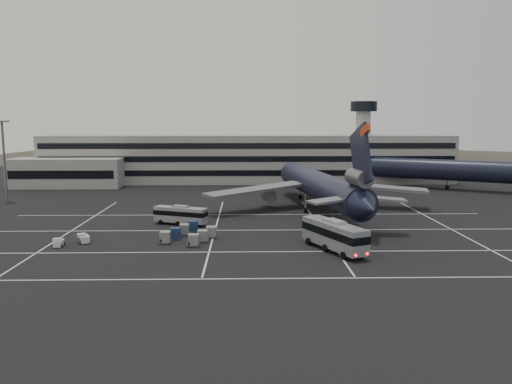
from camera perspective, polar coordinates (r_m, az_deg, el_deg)
The scene contains 12 objects.
ground at distance 80.09m, azimuth -0.57°, elevation -5.01°, with size 260.00×260.00×0.00m, color black.
lane_markings at distance 80.81m, azimuth 0.10°, elevation -4.88°, with size 90.00×55.62×0.01m.
terminal at distance 149.57m, azimuth -2.04°, elevation 3.81°, with size 125.00×26.00×24.00m.
hills at distance 250.54m, azimuth 3.08°, elevation 1.19°, with size 352.00×180.00×44.00m.
lightpole_left at distance 125.43m, azimuth -26.88°, elevation 4.34°, with size 2.40×2.40×18.28m.
trijet_main at distance 101.45m, azimuth 7.26°, elevation 0.73°, with size 47.03×57.64×18.08m.
trijet_far at distance 142.46m, azimuth 21.48°, elevation 2.43°, with size 52.31×35.52×18.08m.
bus_near at distance 71.17m, azimuth 8.91°, elevation -4.77°, with size 7.83×12.69×4.45m.
bus_far at distance 88.97m, azimuth -8.62°, elevation -2.53°, with size 9.89×5.69×3.44m.
tug_a at distance 78.57m, azimuth -21.64°, elevation -5.41°, with size 1.45×2.19×1.32m.
tug_b at distance 79.66m, azimuth -19.02°, elevation -5.04°, with size 2.26×2.70×1.50m.
uld_cluster at distance 78.40m, azimuth -7.61°, elevation -4.72°, with size 9.13×12.45×1.77m.
Camera 1 is at (-0.91, -77.98, 18.22)m, focal length 35.00 mm.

